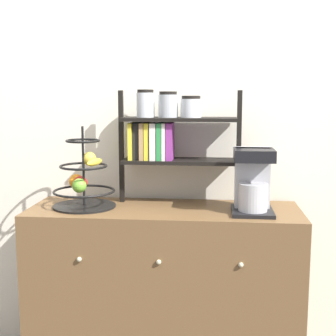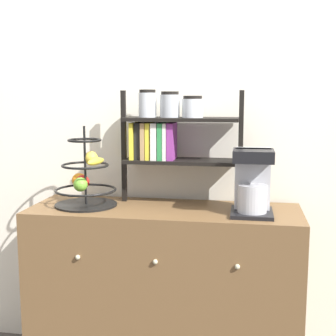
% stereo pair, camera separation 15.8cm
% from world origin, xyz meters
% --- Properties ---
extents(wall_back, '(7.00, 0.05, 2.60)m').
position_xyz_m(wall_back, '(0.00, 0.50, 1.30)').
color(wall_back, silver).
rests_on(wall_back, ground_plane).
extents(sideboard, '(1.36, 0.48, 0.89)m').
position_xyz_m(sideboard, '(0.00, 0.23, 0.45)').
color(sideboard, brown).
rests_on(sideboard, ground_plane).
extents(coffee_maker, '(0.20, 0.23, 0.31)m').
position_xyz_m(coffee_maker, '(0.43, 0.20, 1.05)').
color(coffee_maker, black).
rests_on(coffee_maker, sideboard).
extents(fruit_stand, '(0.32, 0.32, 0.41)m').
position_xyz_m(fruit_stand, '(-0.41, 0.23, 1.02)').
color(fruit_stand, black).
rests_on(fruit_stand, sideboard).
extents(shelf_hutch, '(0.64, 0.20, 0.59)m').
position_xyz_m(shelf_hutch, '(-0.01, 0.36, 1.27)').
color(shelf_hutch, black).
rests_on(shelf_hutch, sideboard).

